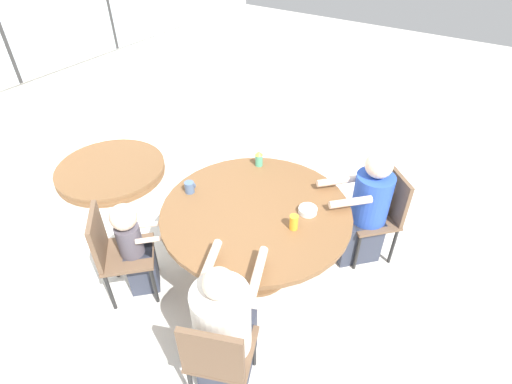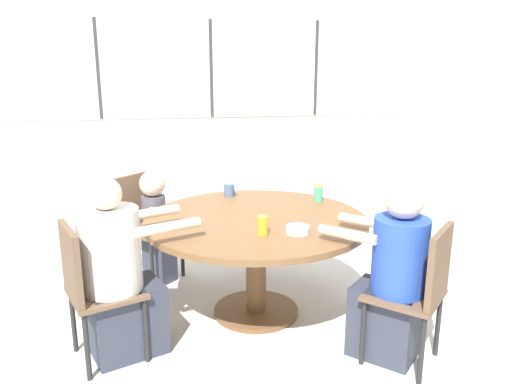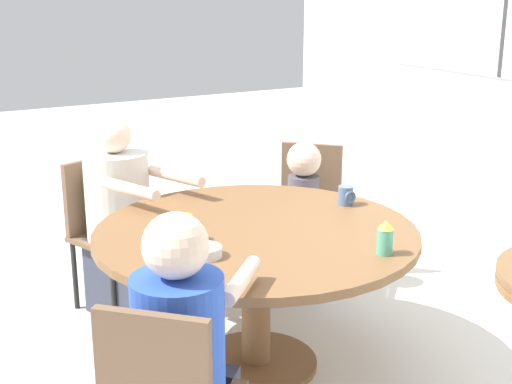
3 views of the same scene
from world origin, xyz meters
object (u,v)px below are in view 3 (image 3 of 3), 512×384
person_man_blue_shirt (184,375)px  bowl_white_shallow (205,251)px  chair_for_toddler (308,202)px  person_toddler (302,216)px  chair_for_woman_green_shirt (104,220)px  juice_glass (185,228)px  coffee_mug (346,196)px  sippy_cup (385,237)px  person_woman_green_shirt (124,230)px

person_man_blue_shirt → bowl_white_shallow: bearing=101.5°
chair_for_toddler → person_toddler: person_toddler is taller
bowl_white_shallow → chair_for_woman_green_shirt: bearing=-177.6°
chair_for_toddler → bowl_white_shallow: bearing=85.9°
bowl_white_shallow → person_man_blue_shirt: bearing=-32.8°
chair_for_toddler → juice_glass: 1.41m
chair_for_toddler → coffee_mug: (0.69, -0.22, 0.25)m
person_toddler → person_man_blue_shirt: bearing=90.6°
bowl_white_shallow → juice_glass: bearing=178.1°
person_toddler → sippy_cup: size_ratio=6.09×
chair_for_toddler → juice_glass: bearing=79.2°
person_man_blue_shirt → sippy_cup: bearing=52.8°
person_woman_green_shirt → chair_for_toddler: bearing=153.7°
person_woman_green_shirt → sippy_cup: person_woman_green_shirt is taller
juice_glass → chair_for_woman_green_shirt: bearing=-176.7°
chair_for_woman_green_shirt → sippy_cup: size_ratio=5.72×
person_man_blue_shirt → bowl_white_shallow: 0.63m
person_man_blue_shirt → juice_glass: 0.83m
chair_for_woman_green_shirt → sippy_cup: bearing=93.4°
chair_for_toddler → person_man_blue_shirt: bearing=90.6°
person_woman_green_shirt → juice_glass: person_woman_green_shirt is taller
person_woman_green_shirt → sippy_cup: bearing=93.8°
chair_for_toddler → person_toddler: size_ratio=0.94×
chair_for_woman_green_shirt → sippy_cup: 1.77m
chair_for_woman_green_shirt → person_man_blue_shirt: bearing=60.2°
person_man_blue_shirt → person_toddler: size_ratio=1.21×
chair_for_toddler → bowl_white_shallow: chair_for_toddler is taller
coffee_mug → person_man_blue_shirt: bearing=-57.8°
sippy_cup → person_woman_green_shirt: bearing=-155.0°
person_man_blue_shirt → bowl_white_shallow: (-0.49, 0.32, 0.23)m
person_woman_green_shirt → person_man_blue_shirt: size_ratio=1.00×
sippy_cup → bowl_white_shallow: size_ratio=1.02×
chair_for_toddler → person_woman_green_shirt: 1.16m
coffee_mug → person_toddler: bearing=169.4°
chair_for_toddler → person_woman_green_shirt: bearing=40.5°
chair_for_woman_green_shirt → chair_for_toddler: (0.26, 1.21, 0.00)m
person_man_blue_shirt → person_woman_green_shirt: bearing=122.7°
chair_for_toddler → person_woman_green_shirt: size_ratio=0.77×
chair_for_toddler → sippy_cup: size_ratio=5.72×
sippy_cup → chair_for_woman_green_shirt: bearing=-155.4°
coffee_mug → person_woman_green_shirt: bearing=-130.2°
person_toddler → juice_glass: person_toddler is taller
person_woman_green_shirt → coffee_mug: size_ratio=11.27×
chair_for_woman_green_shirt → person_toddler: size_ratio=0.94×
chair_for_woman_green_shirt → person_woman_green_shirt: (0.16, 0.06, -0.02)m
coffee_mug → bowl_white_shallow: (0.30, -0.94, -0.03)m
coffee_mug → juice_glass: (0.08, -0.94, 0.01)m
person_woman_green_shirt → person_toddler: 1.06m
bowl_white_shallow → person_toddler: bearing=129.9°
chair_for_toddler → person_man_blue_shirt: 2.09m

